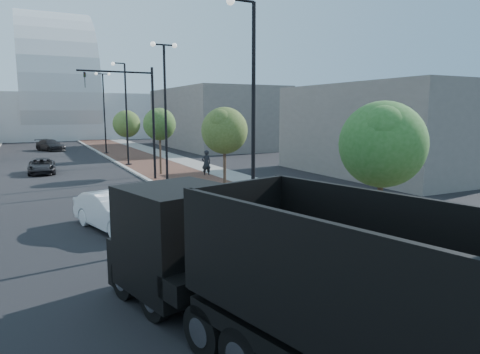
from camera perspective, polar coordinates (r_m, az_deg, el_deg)
name	(u,v)px	position (r m, az deg, el deg)	size (l,w,h in m)	color
sidewalk	(144,157)	(46.73, -12.74, 2.58)	(7.00, 140.00, 0.12)	#4C2D23
concrete_strip	(168,156)	(47.44, -9.57, 2.77)	(2.40, 140.00, 0.13)	slate
curb	(110,159)	(46.03, -16.97, 2.33)	(0.30, 140.00, 0.14)	gray
dump_truck	(267,285)	(8.97, 3.65, -14.16)	(5.76, 13.64, 3.50)	black
white_sedan	(115,211)	(18.78, -16.39, -4.38)	(1.70, 4.87, 1.60)	silver
dark_car_mid	(42,166)	(37.70, -24.99, 1.33)	(1.98, 4.29, 1.19)	black
dark_car_far	(50,145)	(58.89, -24.05, 3.91)	(1.99, 4.89, 1.42)	black
pedestrian	(206,163)	(32.62, -4.54, 1.83)	(0.74, 0.49, 2.03)	black
streetlight_1	(251,127)	(17.16, 1.47, 6.71)	(1.44, 0.56, 9.21)	black
streetlight_2	(166,113)	(28.34, -9.93, 8.39)	(1.72, 0.56, 9.28)	black
streetlight_3	(125,118)	(39.96, -15.08, 7.62)	(1.44, 0.56, 9.21)	black
streetlight_4	(104,112)	(51.78, -17.69, 8.25)	(1.72, 0.56, 9.28)	black
traffic_mast	(141,111)	(31.00, -13.16, 8.62)	(5.09, 0.20, 8.00)	black
tree_0	(383,145)	(13.03, 18.61, 4.11)	(2.53, 2.50, 5.27)	#382619
tree_1	(225,131)	(22.19, -2.01, 6.20)	(2.45, 2.42, 5.19)	#382619
tree_2	(160,124)	(33.47, -10.66, 6.94)	(2.51, 2.48, 5.21)	#382619
tree_3	(127,124)	(45.13, -14.89, 6.88)	(2.75, 2.75, 5.06)	#382619
convention_center	(57,106)	(90.31, -23.33, 8.78)	(50.00, 30.00, 50.00)	#ACB2B7
commercial_block_ne	(214,118)	(59.97, -3.47, 7.89)	(12.00, 22.00, 8.00)	#605B57
commercial_block_e	(386,130)	(35.89, 19.00, 6.00)	(10.00, 16.00, 7.00)	#605A56
utility_cover_1	(317,235)	(17.19, 10.29, -7.69)	(0.50, 0.50, 0.02)	black
utility_cover_2	(210,190)	(26.56, -4.06, -1.70)	(0.50, 0.50, 0.02)	black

